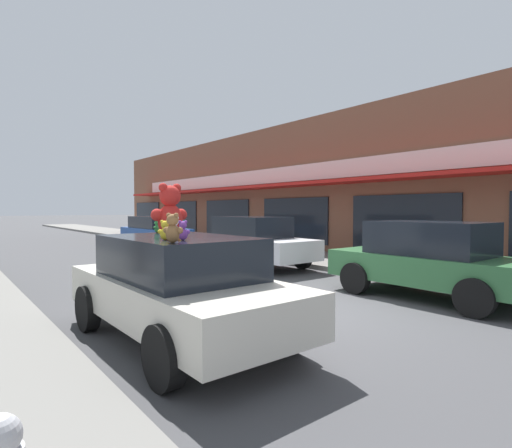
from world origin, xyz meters
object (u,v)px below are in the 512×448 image
teddy_bear_brown (173,228)px  teddy_bear_blue (166,227)px  parked_car_far_center (251,241)px  plush_art_car (179,285)px  teddy_bear_white (174,228)px  teddy_bear_orange (177,224)px  teddy_bear_purple (183,231)px  teddy_bear_yellow (165,230)px  teddy_bear_teal (182,225)px  teddy_bear_green (157,227)px  parked_car_far_left (429,259)px  parked_car_far_right (155,231)px  teddy_bear_pink (167,226)px  teddy_bear_giant (170,211)px

teddy_bear_brown → teddy_bear_blue: bearing=-55.2°
parked_car_far_center → plush_art_car: bearing=-135.8°
teddy_bear_brown → teddy_bear_white: (0.27, 0.50, -0.02)m
teddy_bear_orange → teddy_bear_blue: teddy_bear_orange is taller
teddy_bear_purple → teddy_bear_yellow: (-0.15, 0.19, 0.00)m
teddy_bear_teal → teddy_bear_blue: (-0.36, -0.14, -0.02)m
plush_art_car → parked_car_far_center: (5.42, 5.26, 0.05)m
teddy_bear_yellow → teddy_bear_green: size_ratio=1.16×
teddy_bear_yellow → teddy_bear_blue: 1.53m
teddy_bear_brown → teddy_bear_green: (0.70, 1.95, -0.06)m
teddy_bear_brown → parked_car_far_left: (5.97, 0.08, -0.82)m
teddy_bear_green → parked_car_far_right: (5.28, 11.75, -0.76)m
teddy_bear_teal → teddy_bear_blue: 0.38m
teddy_bear_purple → parked_car_far_center: size_ratio=0.05×
teddy_bear_white → parked_car_far_left: size_ratio=0.07×
teddy_bear_brown → teddy_bear_white: 0.57m
teddy_bear_brown → teddy_bear_teal: (1.16, 1.97, -0.05)m
teddy_bear_teal → teddy_bear_pink: bearing=7.6°
teddy_bear_pink → teddy_bear_purple: bearing=26.0°
plush_art_car → teddy_bear_white: size_ratio=14.05×
teddy_bear_orange → teddy_bear_brown: size_ratio=0.92×
parked_car_far_left → teddy_bear_purple: bearing=178.1°
teddy_bear_pink → teddy_bear_white: (-0.47, -1.18, 0.02)m
teddy_bear_giant → teddy_bear_yellow: bearing=53.4°
teddy_bear_giant → teddy_bear_green: (0.30, 1.07, -0.25)m
teddy_bear_orange → parked_car_far_left: size_ratio=0.08×
teddy_bear_teal → parked_car_far_left: (4.82, -1.88, -0.77)m
teddy_bear_yellow → plush_art_car: bearing=-96.5°
teddy_bear_giant → teddy_bear_pink: (0.34, 0.79, -0.23)m
teddy_bear_brown → parked_car_far_left: size_ratio=0.09×
teddy_bear_purple → teddy_bear_yellow: 0.25m
teddy_bear_brown → teddy_bear_green: 2.07m
teddy_bear_teal → teddy_bear_white: (-0.89, -1.47, 0.02)m
teddy_bear_yellow → teddy_bear_green: 1.59m
teddy_bear_brown → teddy_bear_purple: bearing=-77.2°
teddy_bear_yellow → teddy_bear_teal: size_ratio=1.01×
teddy_bear_giant → teddy_bear_brown: size_ratio=2.15×
teddy_bear_white → teddy_bear_yellow: bearing=72.1°
teddy_bear_purple → teddy_bear_green: teddy_bear_purple is taller
teddy_bear_purple → teddy_bear_orange: size_ratio=0.78×
parked_car_far_center → teddy_bear_green: bearing=-141.1°
teddy_bear_pink → teddy_bear_brown: bearing=20.4°
plush_art_car → teddy_bear_pink: teddy_bear_pink is taller
teddy_bear_teal → teddy_bear_white: teddy_bear_white is taller
teddy_bear_brown → teddy_bear_blue: size_ratio=1.61×
teddy_bear_purple → teddy_bear_white: bearing=-68.8°
plush_art_car → teddy_bear_white: (-0.28, -0.44, 0.85)m
teddy_bear_blue → teddy_bear_yellow: bearing=120.7°
parked_car_far_left → teddy_bear_teal: bearing=158.6°
plush_art_car → teddy_bear_white: 1.00m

